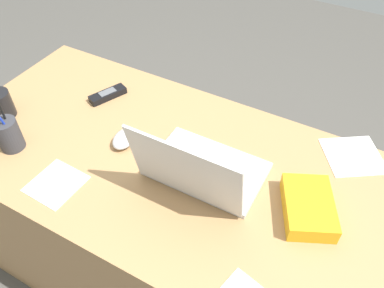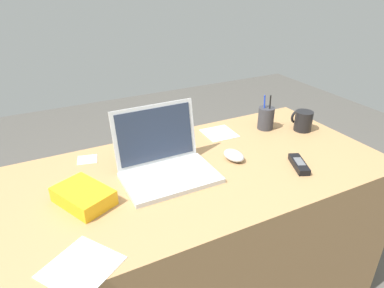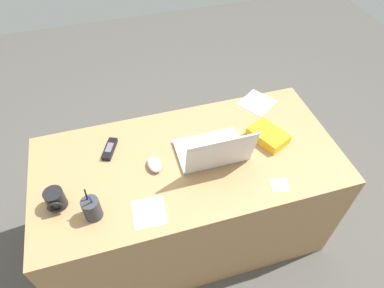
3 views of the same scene
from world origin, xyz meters
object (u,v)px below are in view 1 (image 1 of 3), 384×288
(laptop, at_px, (200,170))
(snack_bag, at_px, (308,207))
(cordless_phone, at_px, (108,95))
(computer_mouse, at_px, (125,138))
(pen_holder, at_px, (8,134))

(laptop, xyz_separation_m, snack_bag, (-0.32, -0.04, -0.02))
(laptop, bearing_deg, cordless_phone, -21.44)
(laptop, distance_m, cordless_phone, 0.53)
(computer_mouse, height_order, cordless_phone, computer_mouse)
(cordless_phone, height_order, pen_holder, pen_holder)
(computer_mouse, distance_m, snack_bag, 0.61)
(laptop, height_order, pen_holder, laptop)
(pen_holder, xyz_separation_m, snack_bag, (-0.92, -0.21, -0.03))
(computer_mouse, distance_m, cordless_phone, 0.26)
(computer_mouse, relative_size, cordless_phone, 0.70)
(laptop, xyz_separation_m, computer_mouse, (0.30, -0.03, -0.03))
(cordless_phone, bearing_deg, snack_bag, 169.43)
(laptop, distance_m, computer_mouse, 0.30)
(snack_bag, bearing_deg, cordless_phone, -10.57)
(pen_holder, bearing_deg, laptop, -164.70)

